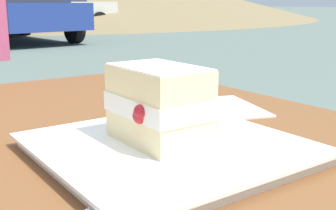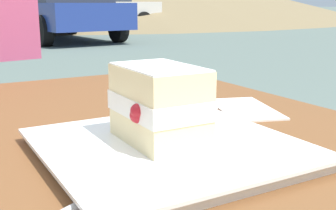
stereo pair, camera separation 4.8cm
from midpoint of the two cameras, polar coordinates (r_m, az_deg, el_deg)
The scene contains 5 objects.
dessert_plate at distance 0.49m, azimuth 2.79°, elevation -5.78°, with size 0.28×0.28×0.02m.
cake_slice at distance 0.48m, azimuth 1.65°, elevation 0.08°, with size 0.12×0.09×0.09m.
paper_napkin at distance 0.72m, azimuth 12.00°, elevation -0.50°, with size 0.17×0.13×0.00m.
parked_car_near at distance 11.05m, azimuth -14.05°, elevation 12.20°, with size 4.62×2.28×1.40m.
parked_car_far at distance 14.63m, azimuth -9.84°, elevation 12.65°, with size 2.31×4.57×1.47m.
Camera 2 is at (-0.31, 0.09, 0.89)m, focal length 46.21 mm.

